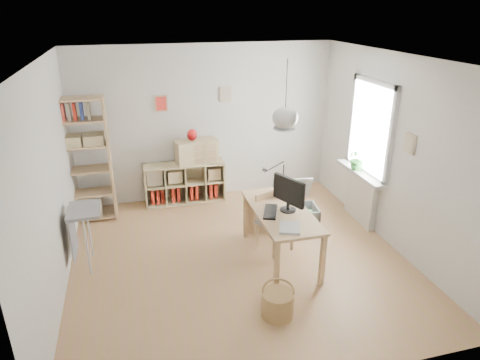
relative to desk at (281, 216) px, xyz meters
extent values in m
plane|color=tan|center=(-0.55, 0.15, -0.66)|extent=(4.50, 4.50, 0.00)
plane|color=white|center=(-0.55, 2.40, 0.69)|extent=(4.50, 0.00, 4.50)
plane|color=white|center=(-0.55, -2.10, 0.69)|extent=(4.50, 0.00, 4.50)
plane|color=white|center=(-2.80, 0.15, 0.69)|extent=(0.00, 4.50, 4.50)
plane|color=white|center=(1.70, 0.15, 0.69)|extent=(0.00, 4.50, 4.50)
plane|color=white|center=(-0.55, 0.15, 2.04)|extent=(4.50, 4.50, 0.00)
cylinder|color=black|center=(0.00, 0.00, 1.70)|extent=(0.01, 0.01, 0.68)
ellipsoid|color=silver|center=(0.00, 0.00, 1.34)|extent=(0.32, 0.32, 0.27)
cube|color=white|center=(1.69, 0.75, 0.89)|extent=(0.03, 1.00, 1.30)
cube|color=silver|center=(1.66, 0.21, 0.89)|extent=(0.06, 0.08, 1.46)
cube|color=silver|center=(1.66, 1.29, 0.89)|extent=(0.06, 0.08, 1.46)
cube|color=silver|center=(1.66, 0.75, 1.58)|extent=(0.06, 1.16, 0.08)
cube|color=silver|center=(1.66, 0.75, 0.20)|extent=(0.06, 1.16, 0.08)
cube|color=silver|center=(1.64, 0.75, -0.26)|extent=(0.10, 0.80, 0.80)
cube|color=silver|center=(1.59, 0.75, 0.17)|extent=(0.22, 1.20, 0.06)
cube|color=tan|center=(0.00, 0.00, 0.07)|extent=(0.70, 1.50, 0.04)
cube|color=tan|center=(-0.30, -0.70, -0.30)|extent=(0.06, 0.06, 0.71)
cube|color=tan|center=(-0.30, 0.70, -0.30)|extent=(0.06, 0.06, 0.71)
cube|color=tan|center=(0.30, -0.70, -0.30)|extent=(0.06, 0.06, 0.71)
cube|color=tan|center=(0.30, 0.70, -0.30)|extent=(0.06, 0.06, 0.71)
cube|color=#CEBA88|center=(-1.00, 2.19, -0.64)|extent=(1.40, 0.38, 0.03)
cube|color=#CEBA88|center=(-1.00, 2.19, 0.05)|extent=(1.40, 0.38, 0.03)
cube|color=#CEBA88|center=(-1.69, 2.19, -0.30)|extent=(0.03, 0.38, 0.72)
cube|color=#CEBA88|center=(-0.32, 2.19, -0.30)|extent=(0.03, 0.38, 0.72)
cube|color=#CEBA88|center=(-1.00, 2.37, -0.30)|extent=(1.40, 0.02, 0.72)
cube|color=maroon|center=(-1.58, 2.21, -0.47)|extent=(0.06, 0.26, 0.30)
cube|color=maroon|center=(-1.49, 2.21, -0.47)|extent=(0.05, 0.26, 0.30)
cube|color=maroon|center=(-1.41, 2.21, -0.47)|extent=(0.05, 0.26, 0.30)
cube|color=maroon|center=(-1.22, 2.21, -0.47)|extent=(0.05, 0.26, 0.30)
cube|color=maroon|center=(-1.13, 2.21, -0.47)|extent=(0.05, 0.26, 0.30)
cube|color=maroon|center=(-0.90, 2.21, -0.47)|extent=(0.06, 0.26, 0.30)
cube|color=maroon|center=(-0.81, 2.21, -0.47)|extent=(0.06, 0.26, 0.30)
cube|color=maroon|center=(-0.55, 2.21, -0.47)|extent=(0.06, 0.26, 0.30)
cube|color=maroon|center=(-0.46, 2.21, -0.47)|extent=(0.05, 0.26, 0.30)
cube|color=tan|center=(-2.96, 1.95, 0.34)|extent=(0.04, 0.38, 2.00)
cube|color=tan|center=(-2.20, 1.95, 0.34)|extent=(0.04, 0.38, 2.00)
cube|color=tan|center=(-2.58, 1.95, -0.61)|extent=(0.76, 0.38, 0.03)
cube|color=tan|center=(-2.58, 1.95, -0.21)|extent=(0.76, 0.38, 0.03)
cube|color=tan|center=(-2.58, 1.95, 0.19)|extent=(0.76, 0.38, 0.03)
cube|color=tan|center=(-2.58, 1.95, 0.59)|extent=(0.76, 0.38, 0.03)
cube|color=tan|center=(-2.58, 1.95, 0.99)|extent=(0.76, 0.38, 0.03)
cube|color=tan|center=(-2.58, 1.95, 1.32)|extent=(0.76, 0.38, 0.03)
cube|color=navy|center=(-2.86, 1.95, 1.14)|extent=(0.04, 0.18, 0.26)
cube|color=maroon|center=(-2.78, 1.95, 1.14)|extent=(0.04, 0.18, 0.26)
cube|color=#C5B697|center=(-2.70, 1.95, 1.14)|extent=(0.04, 0.18, 0.26)
cube|color=maroon|center=(-2.62, 1.95, 1.14)|extent=(0.04, 0.18, 0.26)
cube|color=navy|center=(-2.52, 1.95, 1.14)|extent=(0.04, 0.18, 0.26)
cube|color=#C5B697|center=(-2.42, 1.95, 1.14)|extent=(0.04, 0.18, 0.26)
cube|color=#98989B|center=(-2.52, 0.50, 0.17)|extent=(0.40, 0.55, 0.04)
cylinder|color=silver|center=(-2.52, 0.28, -0.25)|extent=(0.03, 0.03, 0.82)
cylinder|color=silver|center=(-2.52, 0.72, -0.25)|extent=(0.03, 0.03, 0.82)
cube|color=#98989B|center=(-2.70, 0.50, -0.16)|extent=(0.02, 0.50, 0.62)
cube|color=#98989B|center=(0.01, 0.25, -0.21)|extent=(0.55, 0.55, 0.06)
cube|color=tan|center=(-0.08, 0.02, -0.45)|extent=(0.05, 0.05, 0.41)
cube|color=tan|center=(-0.23, 0.34, -0.45)|extent=(0.05, 0.05, 0.41)
cube|color=tan|center=(0.24, 0.17, -0.45)|extent=(0.05, 0.05, 0.41)
cube|color=tan|center=(0.10, 0.49, -0.45)|extent=(0.05, 0.05, 0.41)
cube|color=tan|center=(-0.07, 0.42, 0.00)|extent=(0.39, 0.21, 0.37)
cylinder|color=olive|center=(-0.42, -1.11, -0.51)|extent=(0.36, 0.36, 0.30)
torus|color=olive|center=(-0.42, -1.11, -0.34)|extent=(0.36, 0.15, 0.37)
cube|color=silver|center=(0.57, 0.82, -0.65)|extent=(0.71, 0.54, 0.02)
cube|color=silver|center=(0.26, 0.87, -0.49)|extent=(0.09, 0.45, 0.34)
cube|color=silver|center=(0.88, 0.77, -0.49)|extent=(0.09, 0.45, 0.34)
cube|color=silver|center=(0.54, 0.61, -0.49)|extent=(0.65, 0.12, 0.34)
cube|color=silver|center=(0.60, 1.03, -0.49)|extent=(0.65, 0.12, 0.34)
cube|color=silver|center=(0.63, 1.22, -0.17)|extent=(0.67, 0.31, 0.42)
sphere|color=yellow|center=(0.41, 0.78, -0.41)|extent=(0.15, 0.15, 0.15)
sphere|color=#165F9E|center=(0.69, 0.86, -0.41)|extent=(0.15, 0.15, 0.15)
sphere|color=#DF571B|center=(0.55, 0.80, -0.41)|extent=(0.15, 0.15, 0.15)
sphere|color=green|center=(0.74, 0.71, -0.41)|extent=(0.15, 0.15, 0.15)
cylinder|color=black|center=(0.08, -0.03, 0.10)|extent=(0.21, 0.21, 0.02)
cylinder|color=black|center=(0.08, -0.03, 0.16)|extent=(0.05, 0.05, 0.10)
cube|color=black|center=(0.08, -0.03, 0.38)|extent=(0.26, 0.51, 0.35)
cube|color=black|center=(-0.16, -0.03, 0.10)|extent=(0.32, 0.47, 0.02)
cylinder|color=black|center=(0.26, 0.67, 0.11)|extent=(0.05, 0.05, 0.04)
cylinder|color=black|center=(0.26, 0.67, 0.29)|extent=(0.01, 0.01, 0.36)
cone|color=black|center=(-0.04, 0.59, 0.45)|extent=(0.09, 0.06, 0.08)
sphere|color=#47090E|center=(0.12, 0.39, 0.16)|extent=(0.13, 0.13, 0.13)
cube|color=silver|center=(-0.08, -0.51, 0.11)|extent=(0.34, 0.37, 0.03)
cube|color=#CEBA88|center=(-0.77, 2.19, 0.27)|extent=(0.75, 0.41, 0.41)
ellipsoid|color=maroon|center=(-0.84, 2.19, 0.57)|extent=(0.17, 0.17, 0.20)
imported|color=#266726|center=(1.57, 0.86, 0.38)|extent=(0.34, 0.30, 0.35)
camera|label=1|loc=(-1.83, -4.78, 2.63)|focal=32.00mm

